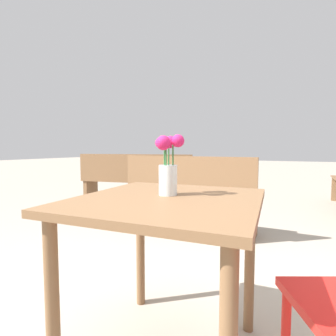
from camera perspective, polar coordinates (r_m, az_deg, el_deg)
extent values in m
cube|color=brown|center=(1.12, -0.07, -7.16)|extent=(0.78, 0.82, 0.03)
cylinder|color=brown|center=(1.15, -23.84, -26.62)|extent=(0.05, 0.05, 0.70)
cylinder|color=brown|center=(1.64, -6.02, -16.68)|extent=(0.05, 0.05, 0.70)
cylinder|color=brown|center=(1.47, 17.33, -19.35)|extent=(0.05, 0.05, 0.70)
cylinder|color=silver|center=(1.16, 0.00, -2.63)|extent=(0.08, 0.08, 0.13)
cylinder|color=silver|center=(1.16, 0.00, -3.94)|extent=(0.07, 0.07, 0.07)
cylinder|color=#337038|center=(1.15, 1.00, -0.22)|extent=(0.01, 0.01, 0.21)
sphere|color=#D11E60|center=(1.14, 2.18, 5.93)|extent=(0.06, 0.06, 0.06)
cylinder|color=#337038|center=(1.16, 0.12, -0.27)|extent=(0.01, 0.01, 0.21)
sphere|color=#D11E60|center=(1.18, 0.50, 5.68)|extent=(0.06, 0.06, 0.06)
cylinder|color=#337038|center=(1.17, -0.77, -0.28)|extent=(0.01, 0.01, 0.21)
sphere|color=#D11E60|center=(1.18, -1.71, 5.47)|extent=(0.05, 0.05, 0.05)
cylinder|color=#337038|center=(1.13, -0.46, -0.56)|extent=(0.01, 0.01, 0.20)
sphere|color=#D11E60|center=(1.11, -1.01, 5.50)|extent=(0.06, 0.06, 0.06)
cube|color=brown|center=(3.00, 5.04, -5.21)|extent=(1.49, 0.38, 0.02)
cube|color=brown|center=(2.82, 3.91, -1.49)|extent=(1.48, 0.06, 0.40)
cube|color=brown|center=(3.34, -6.08, -8.16)|extent=(0.07, 0.32, 0.43)
cube|color=brown|center=(2.88, 17.98, -10.37)|extent=(0.07, 0.32, 0.43)
cube|color=brown|center=(4.02, -6.65, -2.80)|extent=(1.78, 0.63, 0.02)
cube|color=brown|center=(3.85, -7.60, 0.03)|extent=(1.73, 0.31, 0.40)
cube|color=brown|center=(4.43, -16.44, -5.23)|extent=(0.11, 0.33, 0.43)
cube|color=brown|center=(3.82, 4.81, -6.58)|extent=(0.11, 0.33, 0.43)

